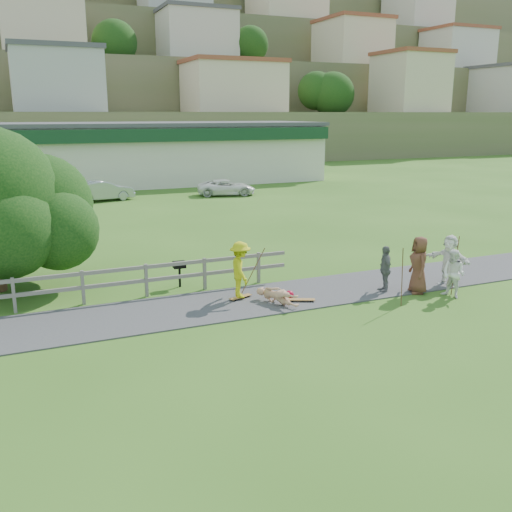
% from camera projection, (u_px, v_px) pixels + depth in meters
% --- Properties ---
extents(ground, '(260.00, 260.00, 0.00)m').
position_uv_depth(ground, '(241.00, 320.00, 16.55)').
color(ground, '#33601B').
rests_on(ground, ground).
extents(path, '(34.00, 3.00, 0.04)m').
position_uv_depth(path, '(223.00, 304.00, 17.88)').
color(path, '#38393B').
rests_on(path, ground).
extents(fence, '(15.05, 0.10, 1.10)m').
position_uv_depth(fence, '(62.00, 285.00, 17.55)').
color(fence, '#5E5953').
rests_on(fence, ground).
extents(strip_mall, '(32.50, 10.75, 5.10)m').
position_uv_depth(strip_mall, '(132.00, 153.00, 48.59)').
color(strip_mall, silver).
rests_on(strip_mall, ground).
extents(hillside, '(220.00, 67.00, 47.50)m').
position_uv_depth(hillside, '(36.00, 60.00, 94.42)').
color(hillside, '#566038').
rests_on(hillside, ground).
extents(skater_rider, '(0.83, 1.26, 1.82)m').
position_uv_depth(skater_rider, '(240.00, 273.00, 18.18)').
color(skater_rider, '#C0C212').
rests_on(skater_rider, ground).
extents(skater_fallen, '(1.60, 0.95, 0.57)m').
position_uv_depth(skater_fallen, '(277.00, 296.00, 17.85)').
color(skater_fallen, tan).
rests_on(skater_fallen, ground).
extents(spectator_a, '(0.81, 0.92, 1.59)m').
position_uv_depth(spectator_a, '(453.00, 274.00, 18.45)').
color(spectator_a, white).
rests_on(spectator_a, ground).
extents(spectator_b, '(0.67, 1.00, 1.58)m').
position_uv_depth(spectator_b, '(385.00, 269.00, 19.04)').
color(spectator_b, slate).
rests_on(spectator_b, ground).
extents(spectator_c, '(0.87, 1.08, 1.93)m').
position_uv_depth(spectator_c, '(419.00, 265.00, 18.89)').
color(spectator_c, brown).
rests_on(spectator_c, ground).
extents(spectator_d, '(1.06, 1.75, 1.80)m').
position_uv_depth(spectator_d, '(449.00, 261.00, 19.70)').
color(spectator_d, white).
rests_on(spectator_d, ground).
extents(car_silver, '(4.44, 2.32, 1.39)m').
position_uv_depth(car_silver, '(102.00, 191.00, 39.01)').
color(car_silver, '#A3A6AA').
rests_on(car_silver, ground).
extents(car_white, '(4.55, 2.84, 1.17)m').
position_uv_depth(car_white, '(226.00, 187.00, 41.65)').
color(car_white, white).
rests_on(car_white, ground).
extents(bbq, '(0.43, 0.33, 0.90)m').
position_uv_depth(bbq, '(180.00, 274.00, 19.67)').
color(bbq, black).
rests_on(bbq, ground).
extents(longboard_rider, '(0.86, 0.47, 0.09)m').
position_uv_depth(longboard_rider, '(241.00, 298.00, 18.39)').
color(longboard_rider, olive).
rests_on(longboard_rider, ground).
extents(longboard_fallen, '(0.87, 0.54, 0.10)m').
position_uv_depth(longboard_fallen, '(301.00, 301.00, 18.13)').
color(longboard_fallen, olive).
rests_on(longboard_fallen, ground).
extents(helmet, '(0.29, 0.29, 0.29)m').
position_uv_depth(helmet, '(289.00, 295.00, 18.43)').
color(helmet, '#AC0421').
rests_on(helmet, ground).
extents(pole_rider, '(0.03, 0.03, 1.77)m').
position_uv_depth(pole_rider, '(253.00, 268.00, 18.78)').
color(pole_rider, brown).
rests_on(pole_rider, ground).
extents(pole_spec_left, '(0.03, 0.03, 1.87)m').
position_uv_depth(pole_spec_left, '(402.00, 277.00, 17.57)').
color(pole_spec_left, brown).
rests_on(pole_spec_left, ground).
extents(pole_spec_right, '(0.03, 0.03, 1.99)m').
position_uv_depth(pole_spec_right, '(455.00, 266.00, 18.68)').
color(pole_spec_right, brown).
rests_on(pole_spec_right, ground).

